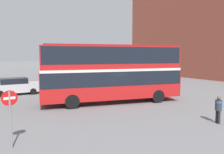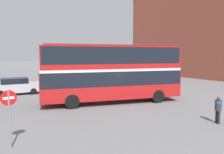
{
  "view_description": "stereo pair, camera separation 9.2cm",
  "coord_description": "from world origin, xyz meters",
  "views": [
    {
      "loc": [
        -10.28,
        -14.51,
        3.95
      ],
      "look_at": [
        -0.54,
        0.23,
        2.12
      ],
      "focal_mm": 35.0,
      "sensor_mm": 36.0,
      "label": 1
    },
    {
      "loc": [
        -10.2,
        -14.56,
        3.95
      ],
      "look_at": [
        -0.54,
        0.23,
        2.12
      ],
      "focal_mm": 35.0,
      "sensor_mm": 36.0,
      "label": 2
    }
  ],
  "objects": [
    {
      "name": "ground_plane",
      "position": [
        0.0,
        0.0,
        0.0
      ],
      "size": [
        240.0,
        240.0,
        0.0
      ],
      "primitive_type": "plane",
      "color": "slate"
    },
    {
      "name": "no_entry_sign",
      "position": [
        -8.94,
        -4.8,
        1.67
      ],
      "size": [
        0.64,
        0.08,
        2.48
      ],
      "color": "gray",
      "rests_on": "ground_plane"
    },
    {
      "name": "parked_car_kerb_near",
      "position": [
        -6.47,
        8.51,
        0.83
      ],
      "size": [
        4.82,
        2.19,
        1.64
      ],
      "rotation": [
        0.0,
        0.0,
        -0.09
      ],
      "color": "silver",
      "rests_on": "ground_plane"
    },
    {
      "name": "double_decker_bus",
      "position": [
        -0.54,
        0.23,
        2.71
      ],
      "size": [
        11.51,
        5.58,
        4.71
      ],
      "rotation": [
        0.0,
        0.0,
        -0.29
      ],
      "color": "red",
      "rests_on": "ground_plane"
    },
    {
      "name": "building_row_right",
      "position": [
        26.56,
        8.68,
        8.31
      ],
      "size": [
        12.23,
        31.06,
        16.61
      ],
      "color": "brown",
      "rests_on": "ground_plane"
    },
    {
      "name": "pedestrian_foreground",
      "position": [
        1.56,
        -7.66,
        0.96
      ],
      "size": [
        0.53,
        0.53,
        1.57
      ],
      "rotation": [
        0.0,
        0.0,
        2.61
      ],
      "color": "#232328",
      "rests_on": "ground_plane"
    }
  ]
}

